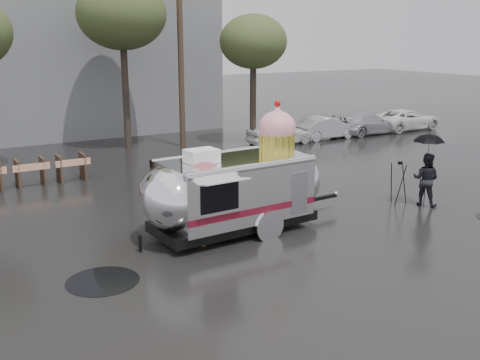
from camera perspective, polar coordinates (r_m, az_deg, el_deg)
ground at (r=15.46m, az=7.86°, el=-6.02°), size 120.00×120.00×0.00m
puddles at (r=18.03m, az=-1.93°, el=-2.88°), size 13.13×8.52×0.01m
grey_building at (r=35.67m, az=-23.17°, el=15.14°), size 22.00×12.00×13.00m
utility_pole at (r=27.83m, az=-6.06°, el=12.81°), size 1.60×0.28×9.00m
tree_mid at (r=27.83m, az=-11.92°, el=16.14°), size 4.20×4.20×8.03m
tree_right at (r=28.60m, az=1.36°, el=13.80°), size 3.36×3.36×6.42m
barricade_row at (r=22.08m, az=-20.53°, el=0.83°), size 4.30×0.80×1.00m
parked_cars at (r=31.62m, az=11.27°, el=5.70°), size 13.20×1.90×1.50m
airstream_trailer at (r=15.61m, az=-0.36°, el=-0.70°), size 6.84×2.80×3.68m
person_left at (r=14.78m, az=-3.51°, el=-3.39°), size 0.72×0.61×1.70m
umbrella_pink at (r=14.50m, az=-3.58°, el=0.57°), size 1.03×1.03×2.25m
person_right at (r=19.10m, az=18.36°, el=0.06°), size 0.80×0.95×1.73m
umbrella_black at (r=18.88m, az=18.62°, el=3.29°), size 1.22×1.22×2.38m
tripod at (r=19.06m, az=15.85°, el=0.10°), size 0.52×0.59×1.43m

